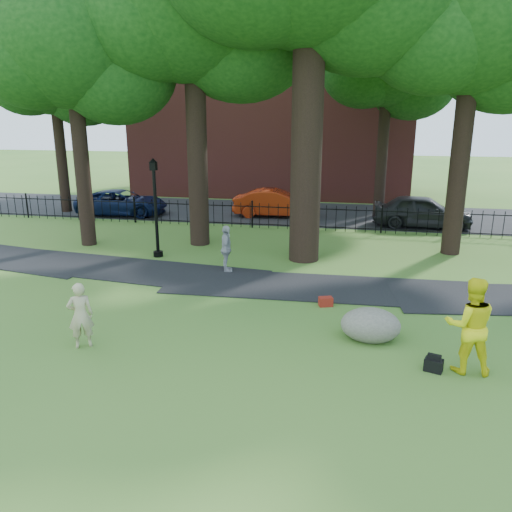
% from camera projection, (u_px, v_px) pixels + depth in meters
% --- Properties ---
extents(ground, '(120.00, 120.00, 0.00)m').
position_uv_depth(ground, '(272.00, 339.00, 11.99)').
color(ground, '#3A6D26').
rests_on(ground, ground).
extents(footpath, '(36.07, 3.85, 0.03)m').
position_uv_depth(footpath, '(325.00, 288.00, 15.48)').
color(footpath, black).
rests_on(footpath, ground).
extents(street, '(80.00, 7.00, 0.02)m').
position_uv_depth(street, '(321.00, 214.00, 27.08)').
color(street, black).
rests_on(street, ground).
extents(iron_fence, '(44.00, 0.04, 1.20)m').
position_uv_depth(iron_fence, '(315.00, 218.00, 23.15)').
color(iron_fence, black).
rests_on(iron_fence, ground).
extents(brick_building, '(18.00, 8.00, 12.00)m').
position_uv_depth(brick_building, '(274.00, 103.00, 33.76)').
color(brick_building, brown).
rests_on(brick_building, ground).
extents(tree_row, '(26.82, 7.96, 12.42)m').
position_uv_depth(tree_row, '(328.00, 28.00, 17.60)').
color(tree_row, black).
rests_on(tree_row, ground).
extents(woman, '(0.68, 0.61, 1.56)m').
position_uv_depth(woman, '(80.00, 315.00, 11.37)').
color(woman, tan).
rests_on(woman, ground).
extents(man, '(1.02, 0.80, 2.06)m').
position_uv_depth(man, '(470.00, 325.00, 10.20)').
color(man, yellow).
rests_on(man, ground).
extents(pedestrian, '(0.60, 1.01, 1.62)m').
position_uv_depth(pedestrian, '(226.00, 249.00, 16.89)').
color(pedestrian, '#A1A1A6').
rests_on(pedestrian, ground).
extents(boulder, '(1.67, 1.44, 0.83)m').
position_uv_depth(boulder, '(371.00, 323.00, 11.87)').
color(boulder, slate).
rests_on(boulder, ground).
extents(lamppost, '(0.37, 0.37, 3.69)m').
position_uv_depth(lamppost, '(156.00, 209.00, 18.50)').
color(lamppost, black).
rests_on(lamppost, ground).
extents(backpack, '(0.42, 0.34, 0.27)m').
position_uv_depth(backpack, '(434.00, 365.00, 10.43)').
color(backpack, black).
rests_on(backpack, ground).
extents(red_bag, '(0.43, 0.35, 0.26)m').
position_uv_depth(red_bag, '(326.00, 302.00, 14.01)').
color(red_bag, maroon).
rests_on(red_bag, ground).
extents(red_sedan, '(4.48, 1.79, 1.45)m').
position_uv_depth(red_sedan, '(276.00, 203.00, 26.27)').
color(red_sedan, '#A4270C').
rests_on(red_sedan, ground).
extents(navy_van, '(4.99, 2.67, 1.33)m').
position_uv_depth(navy_van, '(122.00, 202.00, 26.79)').
color(navy_van, '#0B163B').
rests_on(navy_van, ground).
extents(grey_car, '(4.66, 2.12, 1.55)m').
position_uv_depth(grey_car, '(422.00, 211.00, 23.75)').
color(grey_car, black).
rests_on(grey_car, ground).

